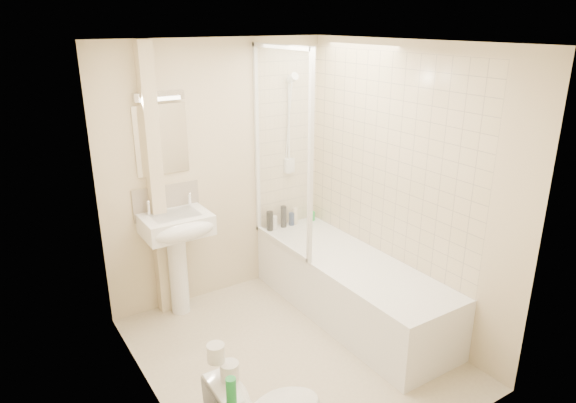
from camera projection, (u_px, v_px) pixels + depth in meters
floor at (292, 352)px, 4.15m from camera, size 2.50×2.50×0.00m
wall_back at (219, 173)px, 4.74m from camera, size 2.20×0.02×2.40m
wall_left at (145, 248)px, 3.18m from camera, size 0.02×2.50×2.40m
wall_right at (402, 189)px, 4.31m from camera, size 0.02×2.50×2.40m
ceiling at (293, 42)px, 3.34m from camera, size 2.20×2.50×0.02m
tile_back at (288, 140)px, 5.03m from camera, size 0.70×0.01×1.75m
tile_right at (386, 158)px, 4.38m from camera, size 0.01×2.10×1.75m
pipe_boxing at (156, 186)px, 4.37m from camera, size 0.12×0.12×2.40m
splashback at (166, 201)px, 4.52m from camera, size 0.60×0.02×0.30m
mirror at (161, 140)px, 4.33m from camera, size 0.46×0.01×0.60m
strip_light at (159, 96)px, 4.19m from camera, size 0.42×0.07×0.07m
bathtub at (350, 286)px, 4.59m from camera, size 0.70×2.10×0.55m
shower_screen at (281, 151)px, 4.50m from camera, size 0.04×0.92×1.80m
shower_fixture at (290, 128)px, 4.96m from camera, size 0.10×0.16×0.99m
pedestal_sink at (178, 236)px, 4.43m from camera, size 0.57×0.51×1.10m
bottle_black_a at (270, 221)px, 5.10m from camera, size 0.07×0.07×0.20m
bottle_white_a at (274, 223)px, 5.13m from camera, size 0.06×0.06×0.14m
bottle_black_b at (284, 217)px, 5.18m from camera, size 0.06×0.06×0.22m
bottle_blue at (292, 219)px, 5.24m from camera, size 0.06×0.06×0.13m
bottle_cream at (295, 216)px, 5.26m from camera, size 0.05×0.05×0.18m
bottle_green at (312, 216)px, 5.38m from camera, size 0.07×0.07×0.09m
toilet_roll_lower at (230, 371)px, 2.79m from camera, size 0.11×0.11×0.10m
toilet_roll_upper at (216, 353)px, 2.78m from camera, size 0.10×0.10×0.10m
green_bottle at (231, 392)px, 2.59m from camera, size 0.05×0.05×0.16m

